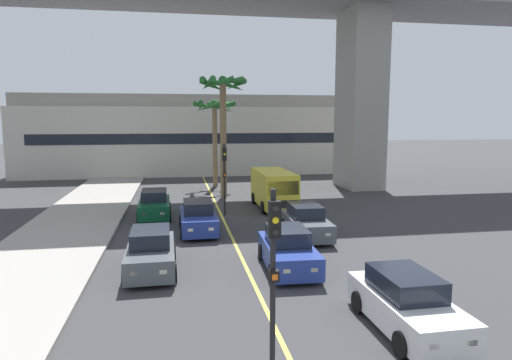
{
  "coord_description": "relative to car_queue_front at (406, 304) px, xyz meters",
  "views": [
    {
      "loc": [
        -2.53,
        -0.27,
        5.62
      ],
      "look_at": [
        0.0,
        14.0,
        3.65
      ],
      "focal_mm": 31.73,
      "sensor_mm": 36.0,
      "label": 1
    }
  ],
  "objects": [
    {
      "name": "traffic_light_median_far",
      "position": [
        -3.23,
        15.28,
        1.99
      ],
      "size": [
        0.24,
        0.37,
        4.2
      ],
      "color": "black",
      "rests_on": "ground"
    },
    {
      "name": "palm_tree_mid_median",
      "position": [
        -2.78,
        26.99,
        5.01
      ],
      "size": [
        3.48,
        3.6,
        7.17
      ],
      "color": "brown",
      "rests_on": "ground"
    },
    {
      "name": "sidewalk_left",
      "position": [
        -11.44,
        5.65,
        -0.65
      ],
      "size": [
        4.8,
        80.0,
        0.15
      ],
      "primitive_type": "cube",
      "color": "#9E9991",
      "rests_on": "ground"
    },
    {
      "name": "car_queue_front",
      "position": [
        0.0,
        0.0,
        0.0
      ],
      "size": [
        1.87,
        4.12,
        1.56
      ],
      "color": "white",
      "rests_on": "ground"
    },
    {
      "name": "car_queue_fourth",
      "position": [
        -7.26,
        15.49,
        0.0
      ],
      "size": [
        1.89,
        4.13,
        1.56
      ],
      "color": "#0C4728",
      "rests_on": "ground"
    },
    {
      "name": "pier_building_backdrop",
      "position": [
        -3.44,
        37.28,
        3.2
      ],
      "size": [
        35.58,
        8.04,
        7.96
      ],
      "color": "beige",
      "rests_on": "ground"
    },
    {
      "name": "car_queue_third",
      "position": [
        0.06,
        9.75,
        0.0
      ],
      "size": [
        1.94,
        4.15,
        1.56
      ],
      "color": "#4C5156",
      "rests_on": "ground"
    },
    {
      "name": "car_queue_sixth",
      "position": [
        -4.96,
        11.6,
        0.0
      ],
      "size": [
        1.86,
        4.12,
        1.56
      ],
      "color": "navy",
      "rests_on": "ground"
    },
    {
      "name": "lane_stripe_center",
      "position": [
        -3.44,
        13.65,
        -0.72
      ],
      "size": [
        0.14,
        56.0,
        0.01
      ],
      "primitive_type": "cube",
      "color": "#DBCC4C",
      "rests_on": "ground"
    },
    {
      "name": "palm_tree_near_median",
      "position": [
        -2.63,
        21.42,
        6.15
      ],
      "size": [
        3.39,
        3.44,
        8.59
      ],
      "color": "brown",
      "rests_on": "ground"
    },
    {
      "name": "car_queue_fifth",
      "position": [
        -1.91,
        5.39,
        0.0
      ],
      "size": [
        1.96,
        4.16,
        1.56
      ],
      "color": "navy",
      "rests_on": "ground"
    },
    {
      "name": "delivery_van",
      "position": [
        0.04,
        16.93,
        0.57
      ],
      "size": [
        2.2,
        5.27,
        2.36
      ],
      "color": "yellow",
      "rests_on": "ground"
    },
    {
      "name": "traffic_light_median_near",
      "position": [
        -4.03,
        -1.79,
        1.99
      ],
      "size": [
        0.24,
        0.37,
        4.2
      ],
      "color": "black",
      "rests_on": "ground"
    },
    {
      "name": "car_queue_second",
      "position": [
        -6.97,
        6.04,
        0.0
      ],
      "size": [
        1.89,
        4.13,
        1.56
      ],
      "color": "#4C5156",
      "rests_on": "ground"
    }
  ]
}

